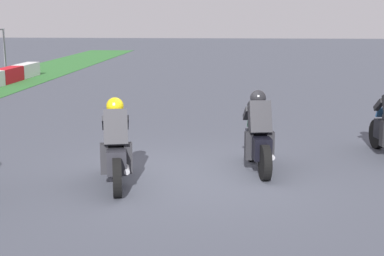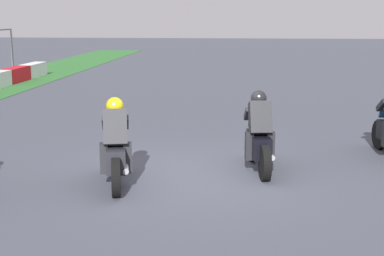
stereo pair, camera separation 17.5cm
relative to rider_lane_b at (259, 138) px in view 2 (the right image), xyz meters
The scene contains 3 objects.
ground_plane 1.46m from the rider_lane_b, 113.26° to the left, with size 120.00×120.00×0.00m, color #444854.
rider_lane_b is the anchor object (origin of this frame).
rider_lane_c 2.73m from the rider_lane_b, 115.08° to the left, with size 2.02×0.65×1.51m.
Camera 2 is at (-10.10, -0.95, 2.91)m, focal length 53.89 mm.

